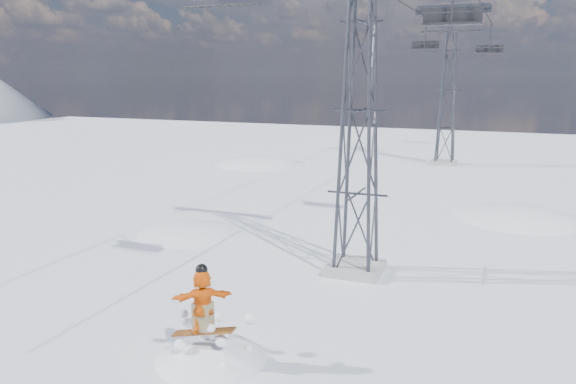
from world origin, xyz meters
TOP-DOWN VIEW (x-y plane):
  - snow_terrain at (-4.77, 21.24)m, footprint 39.00×37.00m
  - lift_tower_near at (0.80, 8.00)m, footprint 5.20×1.80m
  - lift_tower_far at (0.80, 33.00)m, footprint 5.20×1.80m
  - lift_chair_mid at (3.00, 12.75)m, footprint 2.16×0.62m
  - lift_chair_far at (-1.40, 35.66)m, footprint 2.09×0.60m
  - lift_chair_extra at (3.00, 42.08)m, footprint 2.23×0.64m

SIDE VIEW (x-z plane):
  - snow_terrain at x=-4.77m, z-range -20.59..1.41m
  - lift_tower_near at x=0.80m, z-range -0.24..11.18m
  - lift_tower_far at x=0.80m, z-range -0.24..11.18m
  - lift_chair_extra at x=3.00m, z-range 7.25..10.02m
  - lift_chair_mid at x=3.00m, z-range 7.37..10.05m
  - lift_chair_far at x=-1.40m, z-range 7.47..10.07m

